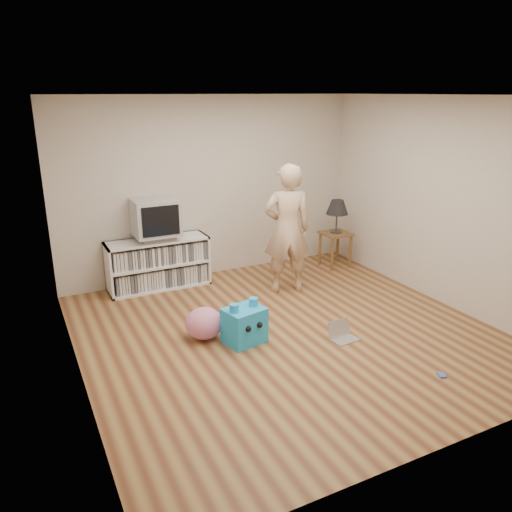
{
  "coord_description": "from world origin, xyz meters",
  "views": [
    {
      "loc": [
        -2.63,
        -4.47,
        2.63
      ],
      "look_at": [
        -0.19,
        0.4,
        0.83
      ],
      "focal_mm": 35.0,
      "sensor_mm": 36.0,
      "label": 1
    }
  ],
  "objects_px": {
    "crt_tv": "(155,217)",
    "person": "(287,229)",
    "laptop": "(342,334)",
    "plush_pink": "(204,323)",
    "media_unit": "(158,263)",
    "plush_blue": "(244,325)",
    "table_lamp": "(337,208)",
    "dvd_deck": "(157,237)",
    "side_table": "(335,241)"
  },
  "relations": [
    {
      "from": "side_table",
      "to": "plush_blue",
      "type": "xyz_separation_m",
      "value": [
        -2.35,
        -1.64,
        -0.21
      ]
    },
    {
      "from": "table_lamp",
      "to": "crt_tv",
      "type": "bearing_deg",
      "value": 172.35
    },
    {
      "from": "side_table",
      "to": "laptop",
      "type": "height_order",
      "value": "side_table"
    },
    {
      "from": "media_unit",
      "to": "person",
      "type": "xyz_separation_m",
      "value": [
        1.54,
        -0.93,
        0.53
      ]
    },
    {
      "from": "dvd_deck",
      "to": "side_table",
      "type": "height_order",
      "value": "dvd_deck"
    },
    {
      "from": "dvd_deck",
      "to": "laptop",
      "type": "distance_m",
      "value": 2.88
    },
    {
      "from": "dvd_deck",
      "to": "crt_tv",
      "type": "relative_size",
      "value": 0.75
    },
    {
      "from": "crt_tv",
      "to": "person",
      "type": "xyz_separation_m",
      "value": [
        1.54,
        -0.91,
        -0.14
      ]
    },
    {
      "from": "media_unit",
      "to": "person",
      "type": "height_order",
      "value": "person"
    },
    {
      "from": "side_table",
      "to": "crt_tv",
      "type": "bearing_deg",
      "value": 172.35
    },
    {
      "from": "side_table",
      "to": "laptop",
      "type": "bearing_deg",
      "value": -123.12
    },
    {
      "from": "table_lamp",
      "to": "laptop",
      "type": "relative_size",
      "value": 1.68
    },
    {
      "from": "crt_tv",
      "to": "person",
      "type": "distance_m",
      "value": 1.79
    },
    {
      "from": "plush_blue",
      "to": "plush_pink",
      "type": "xyz_separation_m",
      "value": [
        -0.36,
        0.29,
        -0.03
      ]
    },
    {
      "from": "media_unit",
      "to": "person",
      "type": "relative_size",
      "value": 0.8
    },
    {
      "from": "crt_tv",
      "to": "person",
      "type": "height_order",
      "value": "person"
    },
    {
      "from": "plush_blue",
      "to": "media_unit",
      "type": "bearing_deg",
      "value": 87.88
    },
    {
      "from": "media_unit",
      "to": "laptop",
      "type": "relative_size",
      "value": 4.56
    },
    {
      "from": "dvd_deck",
      "to": "table_lamp",
      "type": "height_order",
      "value": "table_lamp"
    },
    {
      "from": "crt_tv",
      "to": "plush_blue",
      "type": "bearing_deg",
      "value": -79.35
    },
    {
      "from": "crt_tv",
      "to": "media_unit",
      "type": "bearing_deg",
      "value": 90.0
    },
    {
      "from": "table_lamp",
      "to": "plush_pink",
      "type": "xyz_separation_m",
      "value": [
        -2.71,
        -1.36,
        -0.76
      ]
    },
    {
      "from": "table_lamp",
      "to": "plush_blue",
      "type": "xyz_separation_m",
      "value": [
        -2.35,
        -1.64,
        -0.73
      ]
    },
    {
      "from": "table_lamp",
      "to": "person",
      "type": "bearing_deg",
      "value": -155.62
    },
    {
      "from": "side_table",
      "to": "table_lamp",
      "type": "xyz_separation_m",
      "value": [
        -0.0,
        0.0,
        0.53
      ]
    },
    {
      "from": "crt_tv",
      "to": "plush_pink",
      "type": "distance_m",
      "value": 1.92
    },
    {
      "from": "laptop",
      "to": "plush_blue",
      "type": "xyz_separation_m",
      "value": [
        -1.01,
        0.42,
        0.15
      ]
    },
    {
      "from": "plush_pink",
      "to": "plush_blue",
      "type": "bearing_deg",
      "value": -38.32
    },
    {
      "from": "table_lamp",
      "to": "person",
      "type": "xyz_separation_m",
      "value": [
        -1.19,
        -0.54,
        -0.06
      ]
    },
    {
      "from": "media_unit",
      "to": "crt_tv",
      "type": "xyz_separation_m",
      "value": [
        0.0,
        -0.02,
        0.67
      ]
    },
    {
      "from": "laptop",
      "to": "plush_pink",
      "type": "xyz_separation_m",
      "value": [
        -1.37,
        0.7,
        0.12
      ]
    },
    {
      "from": "laptop",
      "to": "crt_tv",
      "type": "bearing_deg",
      "value": 114.9
    },
    {
      "from": "table_lamp",
      "to": "laptop",
      "type": "xyz_separation_m",
      "value": [
        -1.34,
        -2.06,
        -0.89
      ]
    },
    {
      "from": "laptop",
      "to": "plush_pink",
      "type": "height_order",
      "value": "plush_pink"
    },
    {
      "from": "table_lamp",
      "to": "person",
      "type": "distance_m",
      "value": 1.31
    },
    {
      "from": "media_unit",
      "to": "person",
      "type": "bearing_deg",
      "value": -31.1
    },
    {
      "from": "media_unit",
      "to": "plush_blue",
      "type": "bearing_deg",
      "value": -79.45
    },
    {
      "from": "crt_tv",
      "to": "laptop",
      "type": "xyz_separation_m",
      "value": [
        1.39,
        -2.42,
        -0.97
      ]
    },
    {
      "from": "media_unit",
      "to": "table_lamp",
      "type": "height_order",
      "value": "table_lamp"
    },
    {
      "from": "laptop",
      "to": "plush_blue",
      "type": "bearing_deg",
      "value": 152.72
    },
    {
      "from": "person",
      "to": "plush_pink",
      "type": "bearing_deg",
      "value": 45.11
    },
    {
      "from": "plush_blue",
      "to": "plush_pink",
      "type": "bearing_deg",
      "value": 129.01
    },
    {
      "from": "table_lamp",
      "to": "plush_blue",
      "type": "height_order",
      "value": "table_lamp"
    },
    {
      "from": "media_unit",
      "to": "side_table",
      "type": "xyz_separation_m",
      "value": [
        2.73,
        -0.39,
        0.07
      ]
    },
    {
      "from": "dvd_deck",
      "to": "crt_tv",
      "type": "xyz_separation_m",
      "value": [
        0.0,
        -0.0,
        0.29
      ]
    },
    {
      "from": "dvd_deck",
      "to": "media_unit",
      "type": "bearing_deg",
      "value": 90.0
    },
    {
      "from": "plush_blue",
      "to": "table_lamp",
      "type": "bearing_deg",
      "value": 22.22
    },
    {
      "from": "plush_blue",
      "to": "dvd_deck",
      "type": "bearing_deg",
      "value": 87.96
    },
    {
      "from": "media_unit",
      "to": "side_table",
      "type": "distance_m",
      "value": 2.76
    },
    {
      "from": "crt_tv",
      "to": "plush_pink",
      "type": "relative_size",
      "value": 1.44
    }
  ]
}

